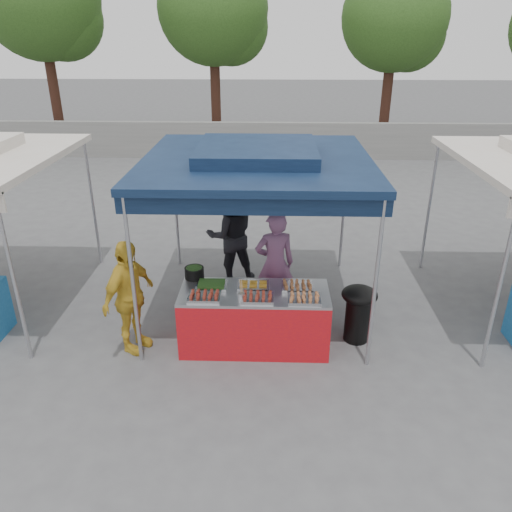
{
  "coord_description": "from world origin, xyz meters",
  "views": [
    {
      "loc": [
        0.21,
        -5.95,
        4.04
      ],
      "look_at": [
        0.0,
        0.6,
        1.05
      ],
      "focal_mm": 35.0,
      "sensor_mm": 36.0,
      "label": 1
    }
  ],
  "objects_px": {
    "vendor_table": "(254,319)",
    "helper_man": "(231,235)",
    "cooking_pot": "(194,273)",
    "wok_burner": "(358,309)",
    "vendor_woman": "(275,264)",
    "customer_person": "(129,297)"
  },
  "relations": [
    {
      "from": "vendor_woman",
      "to": "helper_man",
      "type": "distance_m",
      "value": 1.28
    },
    {
      "from": "helper_man",
      "to": "vendor_woman",
      "type": "bearing_deg",
      "value": 110.28
    },
    {
      "from": "wok_burner",
      "to": "cooking_pot",
      "type": "bearing_deg",
      "value": -177.96
    },
    {
      "from": "cooking_pot",
      "to": "wok_burner",
      "type": "relative_size",
      "value": 0.32
    },
    {
      "from": "wok_burner",
      "to": "vendor_woman",
      "type": "bearing_deg",
      "value": 154.8
    },
    {
      "from": "cooking_pot",
      "to": "helper_man",
      "type": "relative_size",
      "value": 0.16
    },
    {
      "from": "helper_man",
      "to": "customer_person",
      "type": "distance_m",
      "value": 2.4
    },
    {
      "from": "wok_burner",
      "to": "vendor_woman",
      "type": "distance_m",
      "value": 1.41
    },
    {
      "from": "vendor_table",
      "to": "cooking_pot",
      "type": "xyz_separation_m",
      "value": [
        -0.86,
        0.37,
        0.5
      ]
    },
    {
      "from": "vendor_woman",
      "to": "helper_man",
      "type": "bearing_deg",
      "value": -65.68
    },
    {
      "from": "cooking_pot",
      "to": "vendor_woman",
      "type": "height_order",
      "value": "vendor_woman"
    },
    {
      "from": "cooking_pot",
      "to": "vendor_woman",
      "type": "relative_size",
      "value": 0.16
    },
    {
      "from": "cooking_pot",
      "to": "vendor_table",
      "type": "bearing_deg",
      "value": -23.67
    },
    {
      "from": "helper_man",
      "to": "customer_person",
      "type": "relative_size",
      "value": 1.07
    },
    {
      "from": "vendor_table",
      "to": "wok_burner",
      "type": "distance_m",
      "value": 1.45
    },
    {
      "from": "vendor_woman",
      "to": "vendor_table",
      "type": "bearing_deg",
      "value": 62.07
    },
    {
      "from": "vendor_table",
      "to": "vendor_woman",
      "type": "height_order",
      "value": "vendor_woman"
    },
    {
      "from": "cooking_pot",
      "to": "customer_person",
      "type": "relative_size",
      "value": 0.17
    },
    {
      "from": "vendor_table",
      "to": "helper_man",
      "type": "xyz_separation_m",
      "value": [
        -0.47,
        1.95,
        0.43
      ]
    },
    {
      "from": "vendor_table",
      "to": "helper_man",
      "type": "bearing_deg",
      "value": 103.45
    },
    {
      "from": "cooking_pot",
      "to": "wok_burner",
      "type": "xyz_separation_m",
      "value": [
        2.3,
        -0.19,
        -0.43
      ]
    },
    {
      "from": "vendor_table",
      "to": "customer_person",
      "type": "bearing_deg",
      "value": -175.42
    }
  ]
}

